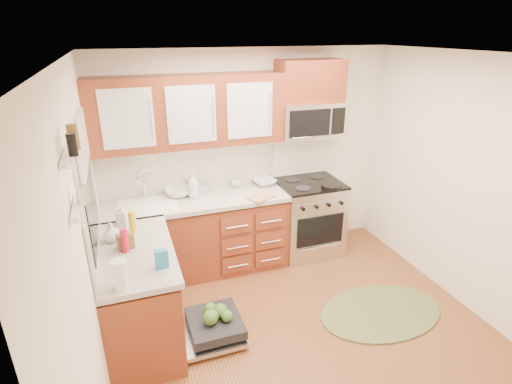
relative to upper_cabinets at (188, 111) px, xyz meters
name	(u,v)px	position (x,y,z in m)	size (l,w,h in m)	color
floor	(308,336)	(0.73, -1.57, -1.88)	(3.50, 3.50, 0.00)	brown
ceiling	(326,57)	(0.73, -1.57, 0.62)	(3.50, 3.50, 0.00)	white
wall_back	(249,157)	(0.73, 0.18, -0.62)	(3.50, 0.04, 2.50)	white
wall_front	(498,380)	(0.73, -3.33, -0.62)	(3.50, 0.04, 2.50)	white
wall_left	(88,253)	(-1.02, -1.57, -0.62)	(0.04, 3.50, 2.50)	white
wall_right	(480,190)	(2.48, -1.57, -0.62)	(0.04, 3.50, 2.50)	white
base_cabinet_back	(198,238)	(0.00, -0.12, -1.45)	(2.05, 0.60, 0.85)	brown
base_cabinet_left	(140,298)	(-0.72, -1.05, -1.45)	(0.60, 1.25, 0.85)	brown
countertop_back	(196,201)	(0.00, -0.14, -0.97)	(2.07, 0.64, 0.05)	beige
countertop_left	(135,252)	(-0.71, -1.05, -0.97)	(0.64, 1.27, 0.05)	beige
backsplash_back	(190,167)	(0.00, 0.16, -0.67)	(2.05, 0.02, 0.57)	#B6B0A3
backsplash_left	(93,225)	(-1.01, -1.05, -0.67)	(0.02, 1.25, 0.57)	#B6B0A3
upper_cabinets	(188,111)	(0.00, 0.00, 0.00)	(2.05, 0.35, 0.75)	brown
cabinet_over_mw	(310,81)	(1.41, 0.00, 0.26)	(0.76, 0.35, 0.47)	brown
range	(308,217)	(1.41, -0.15, -1.40)	(0.76, 0.64, 0.95)	silver
microwave	(309,119)	(1.41, -0.02, -0.18)	(0.76, 0.38, 0.40)	silver
sink	(149,217)	(-0.52, -0.16, -1.07)	(0.62, 0.50, 0.26)	white
dishwasher	(211,328)	(-0.13, -1.27, -1.77)	(0.70, 0.60, 0.20)	silver
window	(86,187)	(-1.01, -1.07, -0.32)	(0.03, 1.05, 1.05)	white
window_blind	(83,145)	(-0.98, -1.07, 0.00)	(0.02, 0.96, 0.40)	white
shelf_upper	(67,155)	(-0.99, -1.92, 0.17)	(0.04, 0.40, 0.03)	white
shelf_lower	(77,206)	(-0.99, -1.92, -0.12)	(0.04, 0.40, 0.03)	white
rug	(381,312)	(1.57, -1.52, -1.86)	(1.30, 0.85, 0.02)	#637342
skillet	(331,186)	(1.55, -0.40, -0.90)	(0.23, 0.23, 0.04)	black
stock_pot	(200,188)	(0.08, 0.03, -0.89)	(0.21, 0.21, 0.13)	silver
cutting_board	(262,197)	(0.70, -0.35, -0.94)	(0.29, 0.18, 0.02)	tan
canister	(193,185)	(0.01, 0.07, -0.87)	(0.10, 0.10, 0.17)	silver
paper_towel_roll	(120,275)	(-0.84, -1.59, -0.83)	(0.11, 0.11, 0.24)	white
mustard_bottle	(132,222)	(-0.70, -0.72, -0.85)	(0.07, 0.07, 0.21)	yellow
red_bottle	(125,241)	(-0.79, -1.06, -0.84)	(0.06, 0.06, 0.21)	red
wooden_box	(126,241)	(-0.78, -1.00, -0.88)	(0.13, 0.10, 0.13)	brown
blue_carton	(162,259)	(-0.52, -1.41, -0.87)	(0.10, 0.06, 0.16)	teal
bowl_a	(265,182)	(0.88, 0.03, -0.92)	(0.27, 0.27, 0.07)	#999999
bowl_b	(178,192)	(-0.17, 0.03, -0.90)	(0.30, 0.30, 0.09)	#999999
cup	(236,183)	(0.53, 0.07, -0.90)	(0.12, 0.12, 0.09)	#999999
soap_bottle_a	(193,185)	(-0.01, -0.09, -0.80)	(0.12, 0.12, 0.30)	#999999
soap_bottle_b	(122,215)	(-0.79, -0.52, -0.84)	(0.10, 0.10, 0.21)	#999999
soap_bottle_c	(111,232)	(-0.90, -0.83, -0.86)	(0.14, 0.14, 0.18)	#999999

